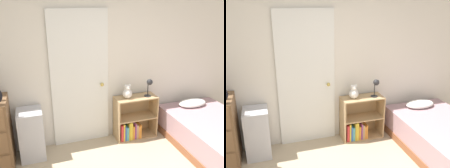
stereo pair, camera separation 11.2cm
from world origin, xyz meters
TOP-DOWN VIEW (x-y plane):
  - wall_back at (0.00, 2.12)m, footprint 10.00×0.06m
  - door_closed at (-0.09, 2.06)m, footprint 0.88×0.09m
  - storage_bin at (-0.88, 1.87)m, footprint 0.35×0.39m
  - bookshelf at (0.72, 1.91)m, footprint 0.69×0.31m
  - teddy_bear at (0.63, 1.91)m, footprint 0.15×0.15m
  - desk_lamp at (0.99, 1.87)m, footprint 0.12×0.12m
  - bed at (1.80, 1.14)m, footprint 1.14×1.87m

SIDE VIEW (x-z plane):
  - bed at x=1.80m, z-range -0.05..0.51m
  - bookshelf at x=0.72m, z-range -0.09..0.62m
  - storage_bin at x=-0.88m, z-range 0.00..0.74m
  - teddy_bear at x=0.63m, z-range 0.70..0.93m
  - desk_lamp at x=0.99m, z-range 0.78..1.07m
  - door_closed at x=-0.09m, z-range 0.00..2.10m
  - wall_back at x=0.00m, z-range 0.00..2.55m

